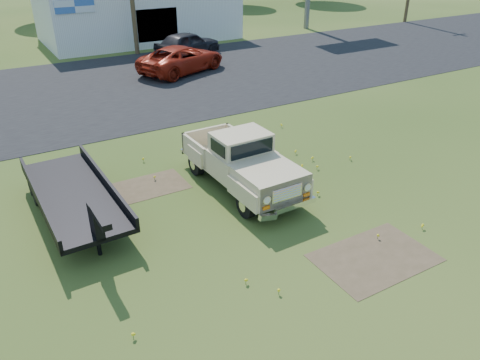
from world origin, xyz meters
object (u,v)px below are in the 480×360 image
red_pickup (182,59)px  dark_sedan (187,44)px  vintage_pickup_truck (241,161)px  flatbed_trailer (73,191)px

red_pickup → dark_sedan: dark_sedan is taller
dark_sedan → vintage_pickup_truck: bearing=140.9°
dark_sedan → red_pickup: bearing=130.9°
flatbed_trailer → dark_sedan: size_ratio=1.23×
flatbed_trailer → red_pickup: flatbed_trailer is taller
vintage_pickup_truck → red_pickup: bearing=72.1°
vintage_pickup_truck → red_pickup: (4.24, 14.09, -0.18)m
red_pickup → dark_sedan: (1.95, 3.45, 0.05)m
vintage_pickup_truck → flatbed_trailer: (-4.99, 0.94, -0.14)m
red_pickup → vintage_pickup_truck: bearing=141.0°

